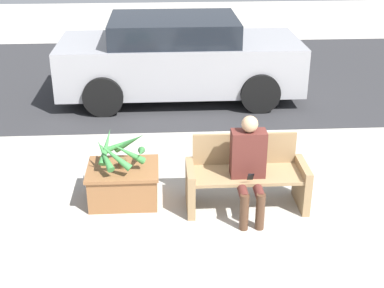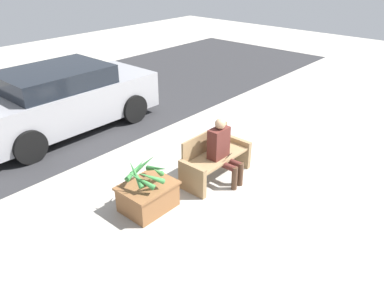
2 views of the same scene
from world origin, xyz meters
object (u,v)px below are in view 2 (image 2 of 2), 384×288
Objects in this scene: bench at (214,158)px; planter_box at (148,195)px; person_seated at (222,148)px; parked_car at (62,99)px; potted_plant at (146,173)px.

bench reaches higher than planter_box.
person_seated is 1.39× the size of planter_box.
planter_box is (-1.49, 0.38, -0.42)m from person_seated.
parked_car is (-0.65, 4.17, 0.10)m from person_seated.
bench is 0.33× the size of parked_car.
parked_car reaches higher than person_seated.
person_seated is at bearing -92.27° from bench.
potted_plant is at bearing 176.30° from planter_box.
parked_car is (0.85, 3.79, 0.07)m from potted_plant.
potted_plant is at bearing 172.64° from bench.
person_seated is 1.59m from planter_box.
person_seated is at bearing -81.14° from parked_car.
bench is 0.33m from person_seated.
planter_box is at bearing 165.76° from person_seated.
potted_plant reaches higher than bench.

